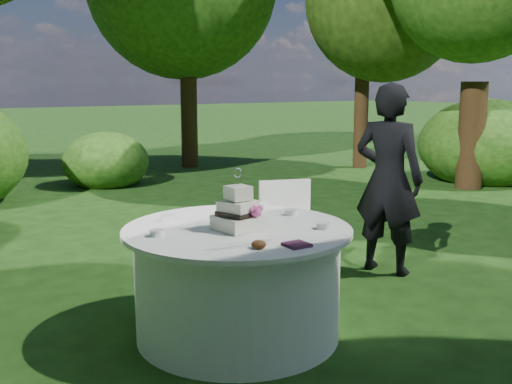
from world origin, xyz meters
TOP-DOWN VIEW (x-y plane):
  - ground at (0.00, 0.00)m, footprint 80.00×80.00m
  - napkins at (0.06, -0.60)m, footprint 0.14×0.14m
  - feather_plume at (-0.22, -0.39)m, footprint 0.48×0.07m
  - guest at (1.89, 0.50)m, footprint 0.64×0.75m
  - table at (0.00, 0.00)m, footprint 1.56×1.56m
  - cake at (-0.02, -0.06)m, footprint 0.31×0.31m
  - chair at (0.90, 0.66)m, footprint 0.57×0.57m
  - votives at (0.12, 0.15)m, footprint 1.19×0.88m
  - petal_cups at (0.11, -0.03)m, footprint 0.61×1.06m

SIDE VIEW (x-z plane):
  - ground at x=0.00m, z-range 0.00..0.00m
  - table at x=0.00m, z-range 0.00..0.77m
  - chair at x=0.90m, z-range 0.07..0.98m
  - feather_plume at x=-0.22m, z-range 0.77..0.78m
  - napkins at x=0.06m, z-range 0.77..0.79m
  - votives at x=0.12m, z-range 0.77..0.81m
  - petal_cups at x=0.11m, z-range 0.77..0.82m
  - guest at x=1.89m, z-range 0.00..1.74m
  - cake at x=-0.02m, z-range 0.68..1.09m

